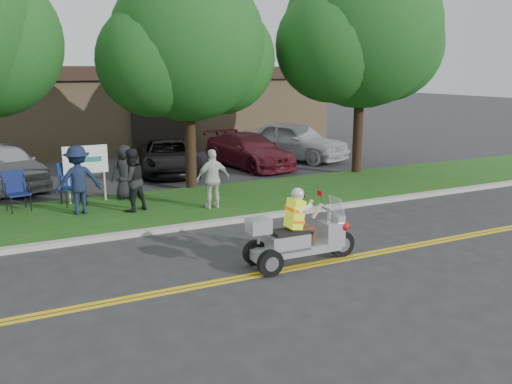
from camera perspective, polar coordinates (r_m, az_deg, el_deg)
name	(u,v)px	position (r m, az deg, el deg)	size (l,w,h in m)	color
ground	(288,259)	(11.40, 3.34, -7.10)	(120.00, 120.00, 0.00)	#28282B
centerline_near	(302,268)	(10.93, 4.87, -7.99)	(60.00, 0.10, 0.01)	gold
centerline_far	(298,266)	(11.06, 4.43, -7.73)	(60.00, 0.10, 0.01)	gold
curb	(229,221)	(13.98, -2.90, -3.06)	(60.00, 0.25, 0.12)	#A8A89E
grass_verge	(199,203)	(15.90, -6.02, -1.16)	(60.00, 4.00, 0.10)	#174713
commercial_building	(140,106)	(29.26, -12.07, 8.89)	(18.00, 8.20, 4.00)	#9E7F5B
tree_mid	(189,51)	(17.55, -7.05, 14.54)	(5.88, 4.80, 7.05)	#332114
tree_right	(363,36)	(20.54, 11.17, 15.80)	(6.86, 5.60, 8.07)	#332114
business_sign	(86,163)	(16.28, -17.50, 2.95)	(1.25, 0.06, 1.75)	silver
trike_scooter	(298,238)	(10.97, 4.47, -4.85)	(2.44, 0.82, 1.60)	black
lawn_chair_a	(16,188)	(16.08, -23.97, 0.36)	(0.70, 0.71, 1.09)	black
lawn_chair_b	(71,181)	(16.25, -18.91, 1.10)	(0.72, 0.74, 1.18)	black
spectator_adult_mid	(131,180)	(14.95, -13.01, 1.22)	(0.83, 0.65, 1.71)	black
spectator_adult_right	(213,179)	(14.95, -4.55, 1.40)	(0.97, 0.40, 1.65)	silver
spectator_chair_a	(78,180)	(15.06, -18.22, 1.22)	(1.18, 0.68, 1.83)	#141E38
spectator_chair_b	(125,172)	(16.44, -13.65, 2.07)	(0.79, 0.52, 1.62)	black
parked_car_far_left	(2,166)	(19.69, -25.16, 2.48)	(1.79, 4.45, 1.52)	#ADB1B4
parked_car_mid	(168,157)	(20.83, -9.21, 3.69)	(2.10, 4.55, 1.27)	black
parked_car_right	(249,150)	(21.84, -0.72, 4.39)	(1.89, 4.66, 1.35)	#57141F
parked_car_far_right	(295,141)	(23.74, 4.08, 5.41)	(1.95, 4.86, 1.65)	#BBBDC3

